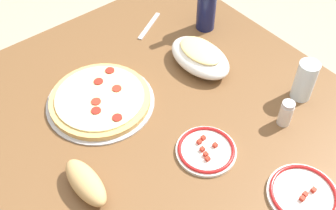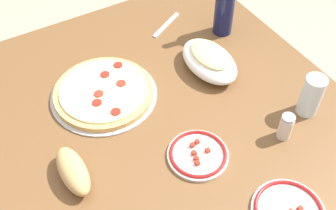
{
  "view_description": "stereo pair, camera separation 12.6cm",
  "coord_description": "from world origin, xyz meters",
  "px_view_note": "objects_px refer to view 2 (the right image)",
  "views": [
    {
      "loc": [
        -0.66,
        0.53,
        1.71
      ],
      "look_at": [
        0.0,
        0.0,
        0.78
      ],
      "focal_mm": 44.29,
      "sensor_mm": 36.0,
      "label": 1
    },
    {
      "loc": [
        -0.73,
        0.42,
        1.71
      ],
      "look_at": [
        0.0,
        0.0,
        0.78
      ],
      "focal_mm": 44.29,
      "sensor_mm": 36.0,
      "label": 2
    }
  ],
  "objects_px": {
    "wine_bottle": "(225,6)",
    "side_plate_far": "(198,154)",
    "water_glass": "(311,96)",
    "pepperoni_pizza": "(104,92)",
    "bread_loaf": "(73,171)",
    "dining_table": "(168,134)",
    "spice_shaker": "(286,127)",
    "baked_pasta_dish": "(209,60)"
  },
  "relations": [
    {
      "from": "water_glass",
      "to": "bread_loaf",
      "type": "distance_m",
      "value": 0.72
    },
    {
      "from": "bread_loaf",
      "to": "wine_bottle",
      "type": "bearing_deg",
      "value": -65.72
    },
    {
      "from": "water_glass",
      "to": "side_plate_far",
      "type": "distance_m",
      "value": 0.39
    },
    {
      "from": "pepperoni_pizza",
      "to": "spice_shaker",
      "type": "xyz_separation_m",
      "value": [
        -0.41,
        -0.39,
        0.03
      ]
    },
    {
      "from": "side_plate_far",
      "to": "bread_loaf",
      "type": "distance_m",
      "value": 0.34
    },
    {
      "from": "side_plate_far",
      "to": "dining_table",
      "type": "bearing_deg",
      "value": -3.56
    },
    {
      "from": "pepperoni_pizza",
      "to": "bread_loaf",
      "type": "xyz_separation_m",
      "value": [
        -0.24,
        0.2,
        0.02
      ]
    },
    {
      "from": "pepperoni_pizza",
      "to": "baked_pasta_dish",
      "type": "bearing_deg",
      "value": -100.02
    },
    {
      "from": "wine_bottle",
      "to": "bread_loaf",
      "type": "xyz_separation_m",
      "value": [
        -0.32,
        0.71,
        -0.08
      ]
    },
    {
      "from": "pepperoni_pizza",
      "to": "spice_shaker",
      "type": "relative_size",
      "value": 3.91
    },
    {
      "from": "dining_table",
      "to": "baked_pasta_dish",
      "type": "xyz_separation_m",
      "value": [
        0.1,
        -0.22,
        0.15
      ]
    },
    {
      "from": "pepperoni_pizza",
      "to": "side_plate_far",
      "type": "bearing_deg",
      "value": -159.42
    },
    {
      "from": "baked_pasta_dish",
      "to": "wine_bottle",
      "type": "distance_m",
      "value": 0.23
    },
    {
      "from": "wine_bottle",
      "to": "bread_loaf",
      "type": "relative_size",
      "value": 1.67
    },
    {
      "from": "dining_table",
      "to": "side_plate_far",
      "type": "bearing_deg",
      "value": 176.44
    },
    {
      "from": "wine_bottle",
      "to": "water_glass",
      "type": "height_order",
      "value": "wine_bottle"
    },
    {
      "from": "pepperoni_pizza",
      "to": "water_glass",
      "type": "distance_m",
      "value": 0.64
    },
    {
      "from": "wine_bottle",
      "to": "side_plate_far",
      "type": "distance_m",
      "value": 0.59
    },
    {
      "from": "water_glass",
      "to": "spice_shaker",
      "type": "xyz_separation_m",
      "value": [
        -0.04,
        0.13,
        -0.03
      ]
    },
    {
      "from": "baked_pasta_dish",
      "to": "water_glass",
      "type": "distance_m",
      "value": 0.35
    },
    {
      "from": "dining_table",
      "to": "side_plate_far",
      "type": "relative_size",
      "value": 6.92
    },
    {
      "from": "wine_bottle",
      "to": "side_plate_far",
      "type": "xyz_separation_m",
      "value": [
        -0.43,
        0.39,
        -0.1
      ]
    },
    {
      "from": "dining_table",
      "to": "wine_bottle",
      "type": "relative_size",
      "value": 4.28
    },
    {
      "from": "side_plate_far",
      "to": "baked_pasta_dish",
      "type": "bearing_deg",
      "value": -38.73
    },
    {
      "from": "baked_pasta_dish",
      "to": "wine_bottle",
      "type": "relative_size",
      "value": 0.85
    },
    {
      "from": "baked_pasta_dish",
      "to": "spice_shaker",
      "type": "xyz_separation_m",
      "value": [
        -0.35,
        -0.03,
        0.0
      ]
    },
    {
      "from": "side_plate_far",
      "to": "spice_shaker",
      "type": "distance_m",
      "value": 0.27
    },
    {
      "from": "pepperoni_pizza",
      "to": "side_plate_far",
      "type": "height_order",
      "value": "pepperoni_pizza"
    },
    {
      "from": "pepperoni_pizza",
      "to": "wine_bottle",
      "type": "distance_m",
      "value": 0.53
    },
    {
      "from": "side_plate_far",
      "to": "spice_shaker",
      "type": "xyz_separation_m",
      "value": [
        -0.07,
        -0.26,
        0.03
      ]
    },
    {
      "from": "wine_bottle",
      "to": "dining_table",
      "type": "bearing_deg",
      "value": 122.99
    },
    {
      "from": "wine_bottle",
      "to": "side_plate_far",
      "type": "bearing_deg",
      "value": 138.09
    },
    {
      "from": "pepperoni_pizza",
      "to": "dining_table",
      "type": "bearing_deg",
      "value": -138.58
    },
    {
      "from": "pepperoni_pizza",
      "to": "wine_bottle",
      "type": "height_order",
      "value": "wine_bottle"
    },
    {
      "from": "side_plate_far",
      "to": "pepperoni_pizza",
      "type": "bearing_deg",
      "value": 20.58
    },
    {
      "from": "wine_bottle",
      "to": "water_glass",
      "type": "relative_size",
      "value": 2.06
    },
    {
      "from": "dining_table",
      "to": "wine_bottle",
      "type": "bearing_deg",
      "value": -57.01
    },
    {
      "from": "water_glass",
      "to": "spice_shaker",
      "type": "bearing_deg",
      "value": 107.44
    },
    {
      "from": "side_plate_far",
      "to": "wine_bottle",
      "type": "bearing_deg",
      "value": -41.91
    },
    {
      "from": "wine_bottle",
      "to": "baked_pasta_dish",
      "type": "bearing_deg",
      "value": 132.66
    },
    {
      "from": "wine_bottle",
      "to": "side_plate_far",
      "type": "height_order",
      "value": "wine_bottle"
    },
    {
      "from": "spice_shaker",
      "to": "dining_table",
      "type": "bearing_deg",
      "value": 43.98
    }
  ]
}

